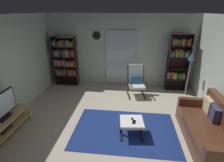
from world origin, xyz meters
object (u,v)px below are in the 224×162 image
object	(u,v)px
tv_stand	(5,124)
bookshelf_near_sofa	(178,61)
television	(1,107)
ottoman	(132,123)
bookshelf_near_tv	(65,60)
cell_phone	(134,122)
wall_clock	(97,36)
leather_sofa	(211,129)
tv_remote	(133,120)
floor_lamp_by_shelf	(191,63)
lounge_armchair	(136,80)

from	to	relation	value
tv_stand	bookshelf_near_sofa	world-z (taller)	bookshelf_near_sofa
television	ottoman	distance (m)	2.89
bookshelf_near_tv	cell_phone	distance (m)	3.83
television	wall_clock	xyz separation A→B (m)	(1.51, 3.24, 1.11)
tv_stand	leather_sofa	bearing A→B (deg)	4.28
bookshelf_near_tv	leather_sofa	world-z (taller)	bookshelf_near_tv
television	leather_sofa	distance (m)	4.58
bookshelf_near_tv	tv_remote	world-z (taller)	bookshelf_near_tv
television	floor_lamp_by_shelf	xyz separation A→B (m)	(4.58, 2.35, 0.47)
bookshelf_near_sofa	floor_lamp_by_shelf	bearing A→B (deg)	-74.65
tv_stand	floor_lamp_by_shelf	distance (m)	5.23
lounge_armchair	floor_lamp_by_shelf	bearing A→B (deg)	-3.66
leather_sofa	tv_remote	xyz separation A→B (m)	(-1.68, 0.04, 0.08)
bookshelf_near_sofa	cell_phone	world-z (taller)	bookshelf_near_sofa
tv_stand	wall_clock	world-z (taller)	wall_clock
lounge_armchair	cell_phone	size ratio (longest dim) A/B	7.30
bookshelf_near_sofa	floor_lamp_by_shelf	world-z (taller)	bookshelf_near_sofa
lounge_armchair	floor_lamp_by_shelf	world-z (taller)	floor_lamp_by_shelf
floor_lamp_by_shelf	cell_phone	bearing A→B (deg)	-129.17
leather_sofa	tv_remote	size ratio (longest dim) A/B	13.12
television	ottoman	world-z (taller)	television
bookshelf_near_sofa	television	bearing A→B (deg)	-145.09
leather_sofa	floor_lamp_by_shelf	distance (m)	2.22
ottoman	wall_clock	bearing A→B (deg)	114.66
tv_remote	cell_phone	size ratio (longest dim) A/B	1.03
ottoman	tv_remote	bearing A→B (deg)	44.96
tv_remote	tv_stand	bearing A→B (deg)	163.47
lounge_armchair	wall_clock	size ratio (longest dim) A/B	3.53
lounge_armchair	ottoman	size ratio (longest dim) A/B	1.81
tv_stand	ottoman	distance (m)	2.87
leather_sofa	cell_phone	xyz separation A→B (m)	(-1.65, -0.03, 0.08)
ottoman	lounge_armchair	bearing A→B (deg)	86.60
cell_phone	bookshelf_near_tv	bearing A→B (deg)	142.85
television	bookshelf_near_sofa	world-z (taller)	bookshelf_near_sofa
tv_remote	wall_clock	bearing A→B (deg)	91.18
lounge_armchair	ottoman	bearing A→B (deg)	-93.40
bookshelf_near_tv	lounge_armchair	bearing A→B (deg)	-13.01
bookshelf_near_sofa	leather_sofa	xyz separation A→B (m)	(0.16, -2.73, -0.75)
tv_stand	wall_clock	xyz separation A→B (m)	(1.51, 3.26, 1.54)
tv_stand	leather_sofa	world-z (taller)	leather_sofa
wall_clock	cell_phone	bearing A→B (deg)	-64.88
television	cell_phone	size ratio (longest dim) A/B	6.53
bookshelf_near_sofa	wall_clock	distance (m)	2.98
lounge_armchair	cell_phone	world-z (taller)	lounge_armchair
bookshelf_near_sofa	tv_stand	bearing A→B (deg)	-144.95
television	bookshelf_near_tv	xyz separation A→B (m)	(0.32, 3.07, 0.24)
cell_phone	floor_lamp_by_shelf	bearing A→B (deg)	60.89
tv_remote	cell_phone	bearing A→B (deg)	-93.20
cell_phone	floor_lamp_by_shelf	distance (m)	2.79
tv_stand	tv_remote	world-z (taller)	tv_stand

